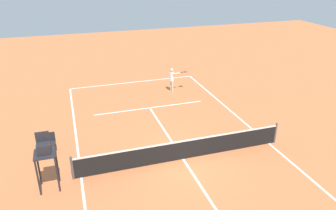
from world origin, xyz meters
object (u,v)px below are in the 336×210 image
(player_serving, at_px, (172,78))
(courtside_chair_mid, at_px, (51,142))
(tennis_ball, at_px, (179,104))
(umpire_chair, at_px, (45,153))

(player_serving, height_order, courtside_chair_mid, player_serving)
(player_serving, relative_size, tennis_ball, 24.21)
(player_serving, xyz_separation_m, umpire_chair, (7.92, 8.38, 0.63))
(umpire_chair, bearing_deg, player_serving, -133.38)
(umpire_chair, height_order, courtside_chair_mid, umpire_chair)
(umpire_chair, bearing_deg, tennis_ball, -141.35)
(player_serving, bearing_deg, umpire_chair, -55.58)
(tennis_ball, distance_m, courtside_chair_mid, 8.18)
(player_serving, distance_m, tennis_ball, 2.57)
(player_serving, height_order, tennis_ball, player_serving)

